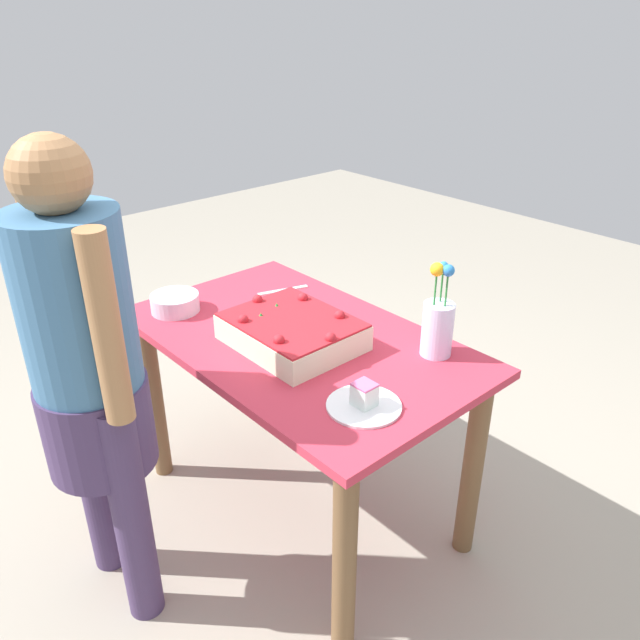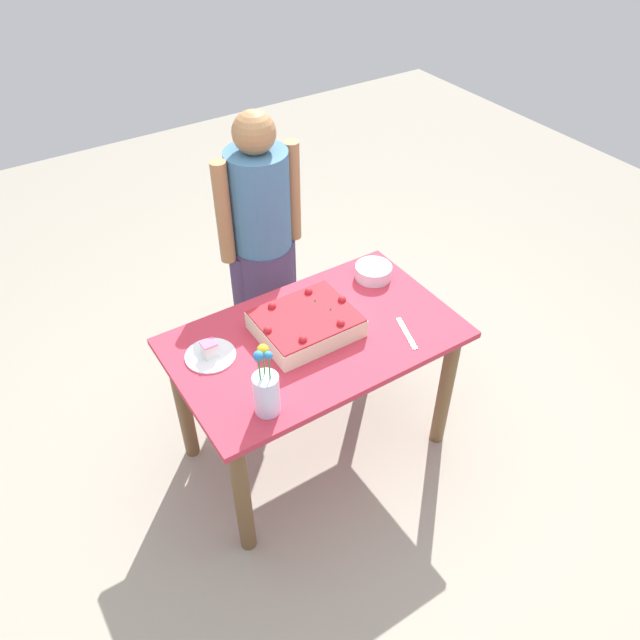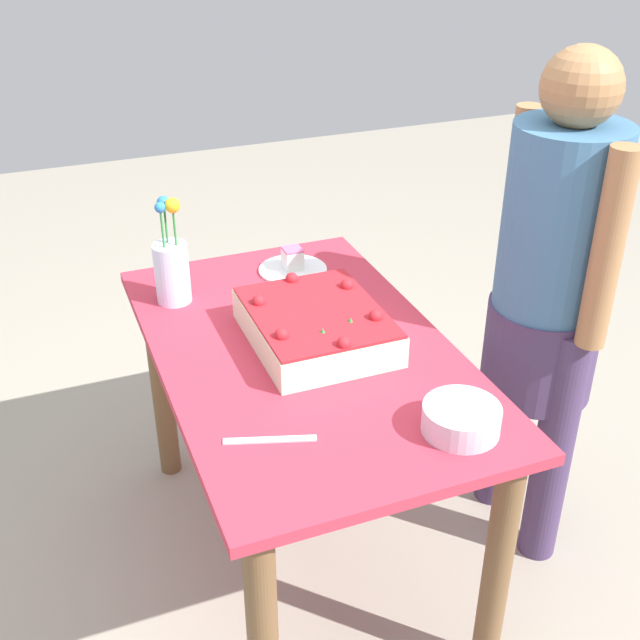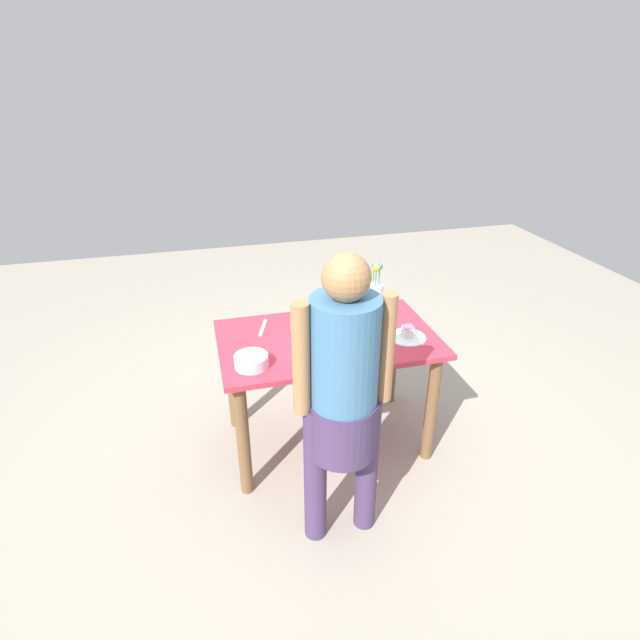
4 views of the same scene
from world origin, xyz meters
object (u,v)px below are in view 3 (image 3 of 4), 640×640
flower_vase (172,267)px  person_standing (549,287)px  cake_knife (270,440)px  fruit_bowl (461,419)px  sheet_cake (316,325)px  serving_plate_with_slice (293,265)px

flower_vase → person_standing: (-0.49, -0.93, -0.00)m
cake_knife → fruit_bowl: (-0.12, -0.41, 0.03)m
sheet_cake → fruit_bowl: bearing=-161.5°
cake_knife → flower_vase: 0.73m
flower_vase → fruit_bowl: 0.96m
flower_vase → fruit_bowl: (-0.84, -0.46, -0.07)m
cake_knife → fruit_bowl: fruit_bowl is taller
cake_knife → sheet_cake: bearing=73.2°
cake_knife → fruit_bowl: size_ratio=1.17×
serving_plate_with_slice → fruit_bowl: size_ratio=1.21×
fruit_bowl → serving_plate_with_slice: bearing=4.8°
sheet_cake → cake_knife: size_ratio=2.01×
sheet_cake → flower_vase: size_ratio=1.31×
serving_plate_with_slice → person_standing: person_standing is taller
fruit_bowl → flower_vase: bearing=28.8°
cake_knife → flower_vase: bearing=112.0°
person_standing → sheet_cake: bearing=-11.7°
sheet_cake → person_standing: 0.65m
sheet_cake → fruit_bowl: (-0.48, -0.16, -0.01)m
cake_knife → person_standing: (0.23, -0.88, 0.10)m
serving_plate_with_slice → flower_vase: flower_vase is taller
fruit_bowl → sheet_cake: bearing=18.5°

